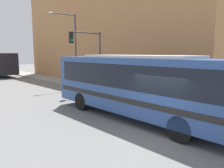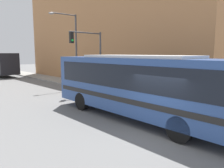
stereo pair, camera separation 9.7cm
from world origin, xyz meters
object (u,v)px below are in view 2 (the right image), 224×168
(city_bus, at_px, (138,83))
(parking_meter, at_px, (103,81))
(fire_hydrant, at_px, (174,97))
(traffic_light_pole, at_px, (90,50))
(street_lamp, at_px, (73,43))
(delivery_truck, at_px, (2,64))

(city_bus, height_order, parking_meter, city_bus)
(fire_hydrant, distance_m, traffic_light_pole, 8.39)
(fire_hydrant, bearing_deg, street_lamp, 90.88)
(delivery_truck, relative_size, parking_meter, 6.60)
(city_bus, distance_m, traffic_light_pole, 8.83)
(fire_hydrant, distance_m, parking_meter, 7.17)
(traffic_light_pole, bearing_deg, parking_meter, -29.42)
(delivery_truck, relative_size, traffic_light_pole, 1.53)
(parking_meter, bearing_deg, traffic_light_pole, 150.58)
(street_lamp, bearing_deg, delivery_truck, 99.91)
(city_bus, height_order, street_lamp, street_lamp)
(city_bus, bearing_deg, traffic_light_pole, 69.37)
(street_lamp, bearing_deg, city_bus, -108.10)
(fire_hydrant, height_order, street_lamp, street_lamp)
(delivery_truck, height_order, traffic_light_pole, traffic_light_pole)
(delivery_truck, distance_m, street_lamp, 15.25)
(fire_hydrant, bearing_deg, traffic_light_pole, 97.34)
(city_bus, height_order, delivery_truck, delivery_truck)
(delivery_truck, xyz_separation_m, street_lamp, (2.59, -14.80, 2.60))
(city_bus, relative_size, street_lamp, 1.57)
(city_bus, xyz_separation_m, parking_meter, (4.13, 7.51, -0.98))
(traffic_light_pole, relative_size, street_lamp, 0.72)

